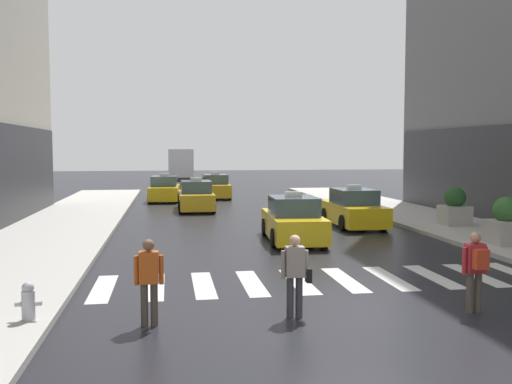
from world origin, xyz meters
TOP-DOWN VIEW (x-y plane):
  - ground_plane at (0.00, 0.00)m, footprint 160.00×160.00m
  - crosswalk_markings at (0.00, 3.00)m, footprint 11.30×2.80m
  - taxi_lead at (0.64, 9.23)m, footprint 2.10×4.62m
  - taxi_second at (4.09, 12.74)m, footprint 1.94×4.55m
  - taxi_third at (-2.33, 20.25)m, footprint 1.94×4.54m
  - taxi_fourth at (-4.06, 26.18)m, footprint 2.11×4.62m
  - taxi_fifth at (-0.64, 28.10)m, footprint 1.97×4.56m
  - box_truck at (-2.65, 42.93)m, footprint 2.32×7.55m
  - pedestrian_with_backpack at (2.30, -0.25)m, footprint 0.55×0.43m
  - pedestrian_with_handbag at (-1.38, -0.01)m, footprint 0.60×0.24m
  - pedestrian_plain_coat at (-4.20, -0.11)m, footprint 0.55×0.24m
  - fire_hydrant at (-6.42, 0.13)m, footprint 0.48×0.24m
  - planter_near_corner at (7.36, 6.59)m, footprint 1.10×1.10m
  - planter_mid_block at (8.12, 11.49)m, footprint 1.10×1.10m

SIDE VIEW (x-z plane):
  - ground_plane at x=0.00m, z-range 0.00..0.00m
  - crosswalk_markings at x=0.00m, z-range 0.00..0.01m
  - fire_hydrant at x=-6.42m, z-range 0.15..0.87m
  - taxi_lead at x=0.64m, z-range -0.18..1.63m
  - taxi_second at x=4.09m, z-range -0.18..1.63m
  - taxi_third at x=-2.33m, z-range -0.18..1.63m
  - taxi_fourth at x=-4.06m, z-range -0.18..1.63m
  - taxi_fifth at x=-0.64m, z-range -0.18..1.63m
  - planter_near_corner at x=7.36m, z-range 0.07..1.67m
  - planter_mid_block at x=8.12m, z-range 0.07..1.67m
  - pedestrian_with_handbag at x=-1.38m, z-range 0.11..1.76m
  - pedestrian_plain_coat at x=-4.20m, z-range 0.11..1.76m
  - pedestrian_with_backpack at x=2.30m, z-range 0.15..1.80m
  - box_truck at x=-2.65m, z-range 0.18..3.53m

